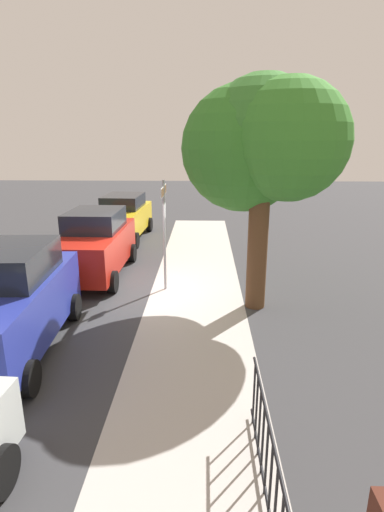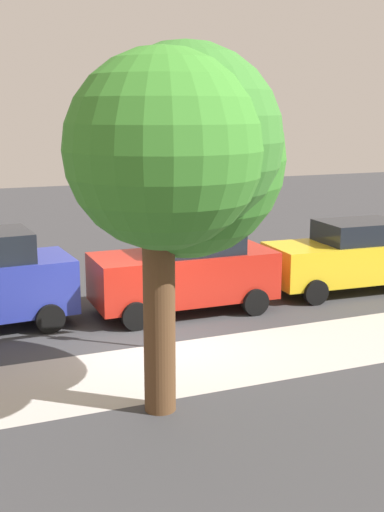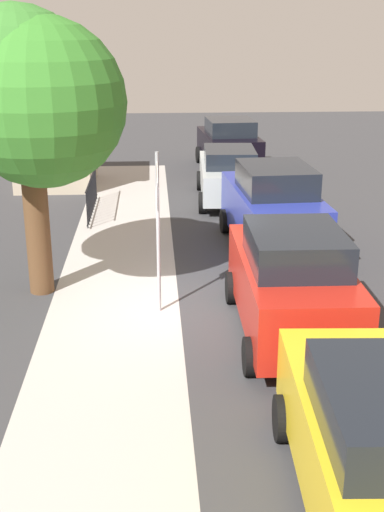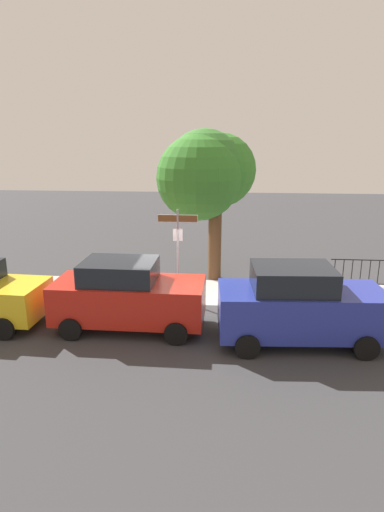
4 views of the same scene
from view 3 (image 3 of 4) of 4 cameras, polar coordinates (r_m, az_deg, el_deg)
ground_plane at (r=13.34m, az=-1.07°, el=-4.54°), size 60.00×60.00×0.00m
sidewalk_strip at (r=15.20m, az=-6.29°, el=-1.57°), size 24.00×2.60×0.00m
street_sign at (r=12.56m, az=-2.96°, el=4.50°), size 1.33×0.07×3.16m
shade_tree at (r=13.25m, az=-14.36°, el=13.24°), size 3.71×3.95×5.76m
car_yellow at (r=7.99m, az=15.98°, el=-15.48°), size 4.53×2.14×1.88m
car_red at (r=12.03m, az=8.47°, el=-2.23°), size 4.35×2.06×2.06m
car_blue at (r=16.58m, az=6.89°, el=4.08°), size 4.49×2.25×2.17m
car_silver at (r=21.16m, az=3.16°, el=7.00°), size 4.34×2.12×1.71m
car_black at (r=25.89m, az=3.17°, el=9.50°), size 4.20×2.35×1.94m
iron_fence at (r=20.09m, az=-8.54°, el=5.20°), size 3.53×0.04×1.07m
utility_shed at (r=23.77m, az=-11.54°, el=9.15°), size 3.44×2.89×2.62m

